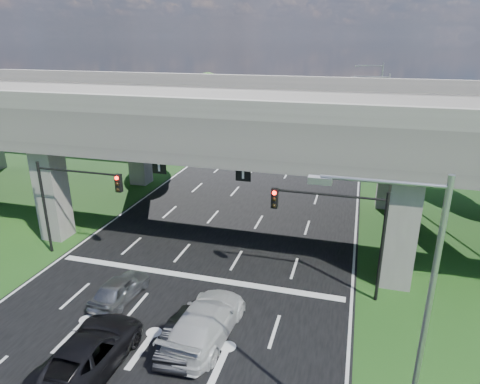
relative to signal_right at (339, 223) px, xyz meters
The scene contains 19 objects.
ground 9.71m from the signal_right, 153.26° to the right, with size 160.00×160.00×0.00m, color #1A4014.
road 10.74m from the signal_right, 142.25° to the left, with size 18.00×120.00×0.03m, color black.
overpass 11.84m from the signal_right, 134.16° to the left, with size 80.00×15.00×10.00m.
warehouse 45.97m from the signal_right, 137.44° to the left, with size 20.00×10.00×4.00m, color #9E9E99.
signal_right is the anchor object (origin of this frame).
signal_left 15.65m from the signal_right, behind, with size 5.76×0.54×6.00m.
streetlight_near 10.33m from the signal_right, 77.12° to the right, with size 3.38×0.25×10.00m.
streetlight_far 20.25m from the signal_right, 83.53° to the left, with size 3.38×0.25×10.00m.
streetlight_beyond 36.17m from the signal_right, 86.39° to the left, with size 3.38×0.25×10.00m.
tree_left_near 31.01m from the signal_right, 134.63° to the left, with size 4.50×4.50×7.80m.
tree_left_mid 38.96m from the signal_right, 129.50° to the left, with size 3.91×3.90×6.76m.
tree_left_far 43.37m from the signal_right, 118.63° to the left, with size 4.80×4.80×8.32m.
tree_right_near 24.62m from the signal_right, 77.76° to the left, with size 4.20×4.20×7.28m.
tree_right_mid 33.10m from the signal_right, 75.62° to the left, with size 3.91×3.90×6.76m.
tree_right_far 40.29m from the signal_right, 83.99° to the left, with size 4.50×4.50×7.80m.
car_silver 11.80m from the signal_right, 161.44° to the right, with size 1.57×3.91×1.33m, color #919398.
car_dark 9.22m from the signal_right, 134.88° to the right, with size 1.45×4.16×1.37m, color black.
car_white 8.18m from the signal_right, 136.11° to the right, with size 2.34×5.76×1.67m, color #BDBDBD.
car_trailing 12.93m from the signal_right, 138.27° to the right, with size 2.60×5.64×1.57m, color black.
Camera 1 is at (8.32, -16.39, 13.01)m, focal length 32.00 mm.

